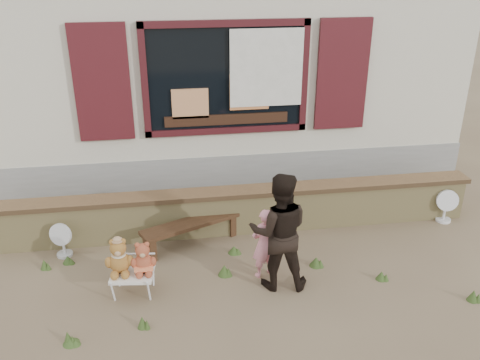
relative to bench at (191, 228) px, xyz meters
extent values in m
plane|color=brown|center=(0.68, -0.70, -0.27)|extent=(80.00, 80.00, 0.00)
cube|color=#B8AE95|center=(0.68, 3.80, 2.13)|extent=(8.00, 5.00, 3.20)
cube|color=gray|center=(0.68, 3.80, 0.13)|extent=(8.04, 5.04, 0.80)
cube|color=black|center=(0.68, 1.27, 1.78)|extent=(2.30, 0.04, 1.50)
cube|color=#3D1215|center=(0.68, 1.25, 2.58)|extent=(2.50, 0.08, 0.10)
cube|color=#3D1215|center=(0.68, 1.25, 0.98)|extent=(2.50, 0.08, 0.10)
cube|color=#3D1215|center=(-0.52, 1.25, 1.78)|extent=(0.10, 0.08, 1.70)
cube|color=#3D1215|center=(1.88, 1.25, 1.78)|extent=(0.10, 0.08, 1.70)
cube|color=black|center=(-1.12, 1.24, 1.78)|extent=(0.80, 0.07, 1.70)
cube|color=black|center=(2.48, 1.24, 1.78)|extent=(0.80, 0.07, 1.70)
cube|color=beige|center=(1.28, 1.20, 1.93)|extent=(1.10, 0.02, 1.15)
cube|color=black|center=(0.68, 1.24, 1.16)|extent=(1.90, 0.06, 0.16)
cube|color=tan|center=(0.13, 1.24, 1.43)|extent=(0.55, 0.06, 0.45)
cube|color=#E08447|center=(1.03, 1.24, 1.58)|extent=(0.60, 0.06, 0.55)
cube|color=tan|center=(0.68, 0.30, 0.03)|extent=(7.00, 0.30, 0.60)
cube|color=brown|center=(0.68, 0.30, 0.36)|extent=(7.10, 0.36, 0.07)
cube|color=#342012|center=(0.00, 0.00, 0.07)|extent=(1.42, 0.84, 0.05)
cube|color=#342012|center=(-0.57, -0.25, -0.11)|extent=(0.19, 0.28, 0.30)
cube|color=#342012|center=(0.57, 0.25, -0.11)|extent=(0.19, 0.28, 0.30)
cube|color=silver|center=(-0.76, -1.01, 0.02)|extent=(0.55, 0.50, 0.04)
cylinder|color=silver|center=(-0.99, -1.17, -0.13)|extent=(0.03, 0.03, 0.27)
cylinder|color=silver|center=(-0.57, -1.22, -0.13)|extent=(0.03, 0.03, 0.27)
cylinder|color=silver|center=(-0.94, -0.79, -0.13)|extent=(0.03, 0.03, 0.27)
cylinder|color=silver|center=(-0.52, -0.84, -0.13)|extent=(0.03, 0.03, 0.27)
imported|color=pink|center=(0.86, -0.88, 0.21)|extent=(0.40, 0.32, 0.94)
imported|color=black|center=(0.99, -1.10, 0.48)|extent=(0.81, 0.68, 1.50)
cylinder|color=silver|center=(-1.72, -0.02, -0.25)|extent=(0.21, 0.21, 0.04)
cylinder|color=silver|center=(-1.72, -0.02, -0.11)|extent=(0.03, 0.03, 0.27)
cylinder|color=silver|center=(-1.72, -0.02, 0.08)|extent=(0.32, 0.20, 0.31)
cylinder|color=white|center=(3.87, 0.10, -0.25)|extent=(0.22, 0.22, 0.04)
cylinder|color=white|center=(3.87, 0.10, -0.10)|extent=(0.04, 0.04, 0.29)
cylinder|color=white|center=(3.87, 0.10, 0.10)|extent=(0.34, 0.18, 0.33)
cone|color=#354C1E|center=(0.56, -0.31, -0.21)|extent=(0.17, 0.17, 0.11)
cone|color=#354C1E|center=(-0.65, -1.66, -0.19)|extent=(0.11, 0.11, 0.15)
cone|color=#354C1E|center=(-1.65, -0.22, -0.21)|extent=(0.14, 0.14, 0.11)
cone|color=#354C1E|center=(3.21, -1.78, -0.19)|extent=(0.13, 0.13, 0.15)
cone|color=#354C1E|center=(2.31, -1.21, -0.21)|extent=(0.13, 0.13, 0.12)
cone|color=#354C1E|center=(-1.93, -0.31, -0.20)|extent=(0.12, 0.12, 0.14)
cone|color=#354C1E|center=(0.37, -0.81, -0.19)|extent=(0.17, 0.17, 0.15)
cone|color=#354C1E|center=(-1.39, -1.80, -0.23)|extent=(0.18, 0.18, 0.08)
cone|color=#354C1E|center=(-1.42, -1.78, -0.19)|extent=(0.10, 0.10, 0.15)
cone|color=#354C1E|center=(1.58, -0.79, -0.20)|extent=(0.17, 0.17, 0.13)
camera|label=1|loc=(-0.27, -6.20, 3.52)|focal=38.00mm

